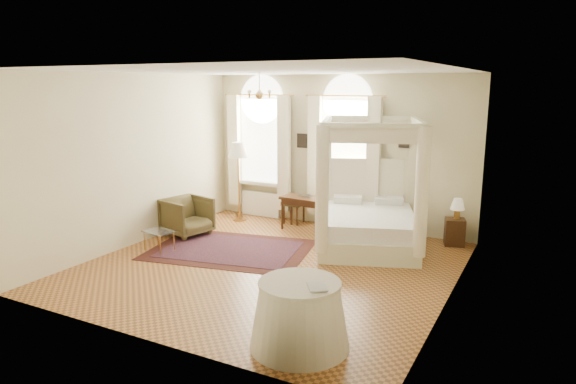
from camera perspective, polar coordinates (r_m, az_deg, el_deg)
name	(u,v)px	position (r m, az deg, el deg)	size (l,w,h in m)	color
ground	(270,266)	(8.99, -1.96, -8.20)	(6.00, 6.00, 0.00)	#A5662F
room_walls	(270,152)	(8.52, -2.06, 4.41)	(6.00, 6.00, 6.00)	beige
window_left	(260,154)	(11.99, -3.12, 4.20)	(1.62, 0.27, 3.29)	white
window_right	(344,160)	(11.08, 6.28, 3.51)	(1.62, 0.27, 3.29)	white
chandelier	(259,94)	(9.94, -3.19, 10.83)	(0.51, 0.45, 0.50)	#B4813C
wall_pictures	(342,141)	(11.16, 5.97, 5.66)	(2.54, 0.03, 0.39)	black
canopy_bed	(369,219)	(9.93, 8.96, -3.00)	(2.49, 2.74, 2.46)	beige
nightstand	(455,232)	(10.54, 18.02, -4.25)	(0.37, 0.33, 0.53)	#3B2310
nightstand_lamp	(458,205)	(10.45, 18.32, -1.43)	(0.27, 0.27, 0.40)	#B4813C
writing_desk	(304,202)	(11.00, 1.75, -1.09)	(1.00, 0.57, 0.72)	#3B2310
laptop	(306,196)	(11.02, 2.01, -0.43)	(0.36, 0.23, 0.03)	black
stool	(294,205)	(11.57, 0.66, -1.41)	(0.45, 0.45, 0.51)	#433D1C
armchair	(187,216)	(10.89, -11.14, -2.67)	(0.84, 0.87, 0.79)	#483D1F
coffee_table	(159,233)	(9.99, -14.16, -4.43)	(0.62, 0.49, 0.38)	silver
floor_lamp	(238,154)	(11.66, -5.55, 4.22)	(0.47, 0.47, 1.81)	#B4813C
oriental_rug	(230,249)	(9.88, -6.42, -6.35)	(3.29, 2.64, 0.01)	#41180F
side_table	(300,315)	(6.26, 1.29, -13.49)	(1.20, 1.20, 0.82)	beige
book	(308,288)	(5.90, 2.25, -10.56)	(0.21, 0.28, 0.03)	black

